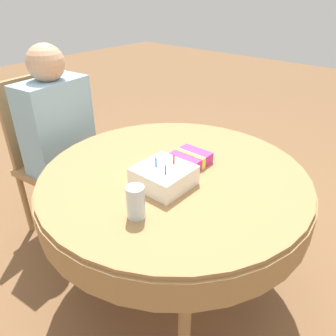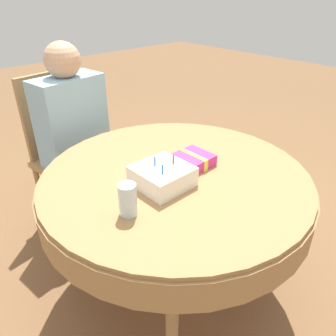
% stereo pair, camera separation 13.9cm
% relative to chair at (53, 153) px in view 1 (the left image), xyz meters
% --- Properties ---
extents(ground_plane, '(12.00, 12.00, 0.00)m').
position_rel_chair_xyz_m(ground_plane, '(0.06, -0.93, -0.53)').
color(ground_plane, brown).
extents(dining_table, '(1.21, 1.21, 0.72)m').
position_rel_chair_xyz_m(dining_table, '(0.06, -0.93, 0.11)').
color(dining_table, '#9E7547').
rests_on(dining_table, ground_plane).
extents(chair, '(0.50, 0.50, 0.99)m').
position_rel_chair_xyz_m(chair, '(0.00, 0.00, 0.00)').
color(chair, '#A37A4C').
rests_on(chair, ground_plane).
extents(person, '(0.42, 0.34, 1.19)m').
position_rel_chair_xyz_m(person, '(0.01, -0.10, 0.19)').
color(person, tan).
rests_on(person, ground_plane).
extents(birthday_cake, '(0.21, 0.21, 0.12)m').
position_rel_chair_xyz_m(birthday_cake, '(-0.05, -0.96, 0.23)').
color(birthday_cake, white).
rests_on(birthday_cake, dining_table).
extents(drinking_glass, '(0.07, 0.07, 0.13)m').
position_rel_chair_xyz_m(drinking_glass, '(-0.27, -1.03, 0.25)').
color(drinking_glass, silver).
rests_on(drinking_glass, dining_table).
extents(gift_box, '(0.16, 0.16, 0.06)m').
position_rel_chair_xyz_m(gift_box, '(0.17, -0.93, 0.22)').
color(gift_box, '#D13384').
rests_on(gift_box, dining_table).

